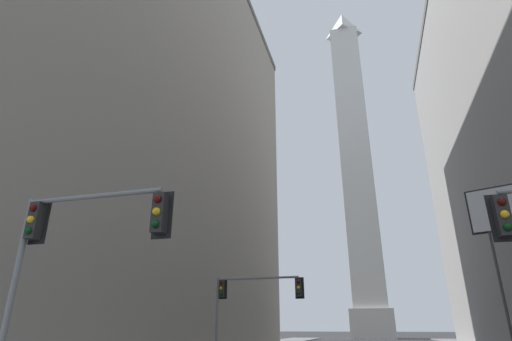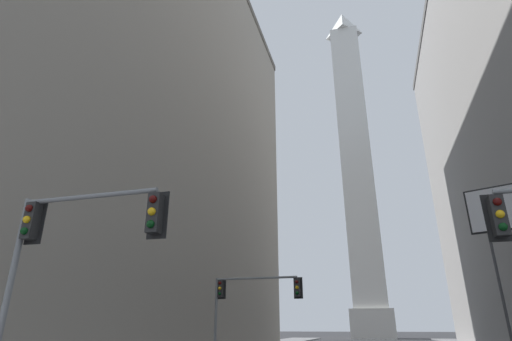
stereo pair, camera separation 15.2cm
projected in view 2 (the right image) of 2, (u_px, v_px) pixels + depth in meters
The scene contains 4 objects.
building_left at pixel (125, 124), 40.89m from camera, with size 21.59×46.37×42.52m.
obelisk at pixel (356, 156), 83.03m from camera, with size 7.55×7.55×72.68m.
traffic_light_mid_left at pixel (246, 295), 26.03m from camera, with size 5.98×0.50×4.97m.
traffic_light_near_left at pixel (65, 239), 11.26m from camera, with size 4.86×0.50×5.49m.
Camera 2 is at (0.82, -2.34, 1.86)m, focal length 28.00 mm.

